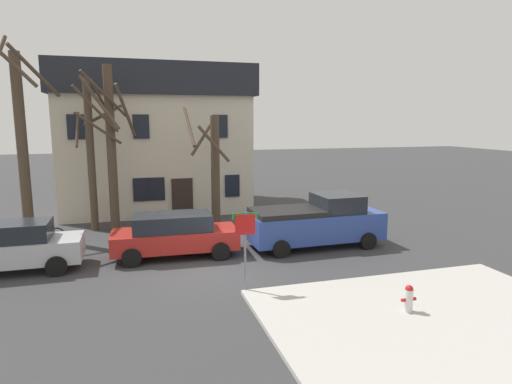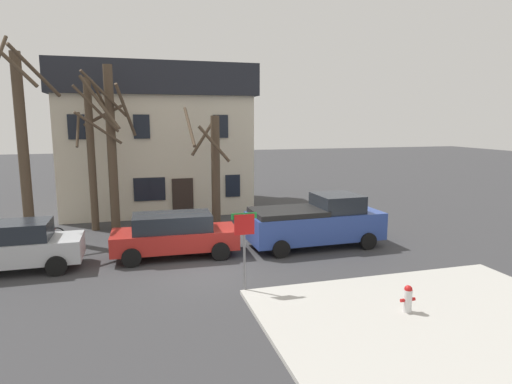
{
  "view_description": "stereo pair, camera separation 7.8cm",
  "coord_description": "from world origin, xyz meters",
  "px_view_note": "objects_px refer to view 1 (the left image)",
  "views": [
    {
      "loc": [
        -2.35,
        -13.96,
        5.09
      ],
      "look_at": [
        2.49,
        2.91,
        2.19
      ],
      "focal_mm": 30.32,
      "sensor_mm": 36.0,
      "label": 1
    },
    {
      "loc": [
        -2.28,
        -13.98,
        5.09
      ],
      "look_at": [
        2.49,
        2.91,
        2.19
      ],
      "focal_mm": 30.32,
      "sensor_mm": 36.0,
      "label": 2
    }
  ],
  "objects_px": {
    "tree_bare_end": "(213,167)",
    "bicycle_leaning": "(42,237)",
    "building_main": "(155,138)",
    "tree_bare_mid": "(92,148)",
    "pickup_truck_blue": "(316,222)",
    "fire_hydrant": "(409,298)",
    "street_sign_pole": "(245,237)",
    "tree_bare_far": "(111,145)",
    "car_red_wagon": "(175,234)",
    "tree_bare_near": "(21,138)",
    "car_silver_wagon": "(6,247)"
  },
  "relations": [
    {
      "from": "tree_bare_end",
      "to": "bicycle_leaning",
      "type": "distance_m",
      "value": 7.91
    },
    {
      "from": "building_main",
      "to": "tree_bare_mid",
      "type": "relative_size",
      "value": 1.47
    },
    {
      "from": "pickup_truck_blue",
      "to": "fire_hydrant",
      "type": "relative_size",
      "value": 7.55
    },
    {
      "from": "building_main",
      "to": "bicycle_leaning",
      "type": "xyz_separation_m",
      "value": [
        -5.06,
        -7.16,
        -3.75
      ]
    },
    {
      "from": "tree_bare_mid",
      "to": "fire_hydrant",
      "type": "height_order",
      "value": "tree_bare_mid"
    },
    {
      "from": "fire_hydrant",
      "to": "street_sign_pole",
      "type": "bearing_deg",
      "value": 144.85
    },
    {
      "from": "tree_bare_mid",
      "to": "bicycle_leaning",
      "type": "distance_m",
      "value": 4.45
    },
    {
      "from": "fire_hydrant",
      "to": "bicycle_leaning",
      "type": "height_order",
      "value": "bicycle_leaning"
    },
    {
      "from": "tree_bare_end",
      "to": "tree_bare_far",
      "type": "bearing_deg",
      "value": 172.09
    },
    {
      "from": "tree_bare_end",
      "to": "car_red_wagon",
      "type": "relative_size",
      "value": 1.22
    },
    {
      "from": "street_sign_pole",
      "to": "fire_hydrant",
      "type": "bearing_deg",
      "value": -35.15
    },
    {
      "from": "tree_bare_near",
      "to": "tree_bare_far",
      "type": "xyz_separation_m",
      "value": [
        3.6,
        0.33,
        -0.39
      ]
    },
    {
      "from": "tree_bare_near",
      "to": "tree_bare_end",
      "type": "distance_m",
      "value": 8.32
    },
    {
      "from": "car_silver_wagon",
      "to": "tree_bare_mid",
      "type": "bearing_deg",
      "value": 64.46
    },
    {
      "from": "tree_bare_mid",
      "to": "car_silver_wagon",
      "type": "xyz_separation_m",
      "value": [
        -2.46,
        -5.15,
        -2.95
      ]
    },
    {
      "from": "tree_bare_mid",
      "to": "fire_hydrant",
      "type": "distance_m",
      "value": 14.96
    },
    {
      "from": "tree_bare_far",
      "to": "pickup_truck_blue",
      "type": "height_order",
      "value": "tree_bare_far"
    },
    {
      "from": "car_silver_wagon",
      "to": "car_red_wagon",
      "type": "relative_size",
      "value": 1.01
    },
    {
      "from": "fire_hydrant",
      "to": "pickup_truck_blue",
      "type": "bearing_deg",
      "value": 87.52
    },
    {
      "from": "car_red_wagon",
      "to": "street_sign_pole",
      "type": "xyz_separation_m",
      "value": [
        1.67,
        -4.18,
        0.87
      ]
    },
    {
      "from": "tree_bare_far",
      "to": "tree_bare_end",
      "type": "height_order",
      "value": "tree_bare_far"
    },
    {
      "from": "building_main",
      "to": "fire_hydrant",
      "type": "relative_size",
      "value": 14.52
    },
    {
      "from": "building_main",
      "to": "car_silver_wagon",
      "type": "distance_m",
      "value": 12.18
    },
    {
      "from": "tree_bare_near",
      "to": "pickup_truck_blue",
      "type": "bearing_deg",
      "value": -21.79
    },
    {
      "from": "tree_bare_mid",
      "to": "street_sign_pole",
      "type": "height_order",
      "value": "tree_bare_mid"
    },
    {
      "from": "tree_bare_near",
      "to": "car_silver_wagon",
      "type": "relative_size",
      "value": 1.85
    },
    {
      "from": "bicycle_leaning",
      "to": "tree_bare_end",
      "type": "bearing_deg",
      "value": 8.87
    },
    {
      "from": "building_main",
      "to": "street_sign_pole",
      "type": "height_order",
      "value": "building_main"
    },
    {
      "from": "car_silver_wagon",
      "to": "street_sign_pole",
      "type": "height_order",
      "value": "street_sign_pole"
    },
    {
      "from": "pickup_truck_blue",
      "to": "tree_bare_mid",
      "type": "bearing_deg",
      "value": 149.86
    },
    {
      "from": "tree_bare_near",
      "to": "pickup_truck_blue",
      "type": "xyz_separation_m",
      "value": [
        11.61,
        -4.64,
        -3.35
      ]
    },
    {
      "from": "building_main",
      "to": "tree_bare_near",
      "type": "relative_size",
      "value": 1.2
    },
    {
      "from": "tree_bare_near",
      "to": "tree_bare_mid",
      "type": "distance_m",
      "value": 2.84
    },
    {
      "from": "building_main",
      "to": "tree_bare_mid",
      "type": "xyz_separation_m",
      "value": [
        -3.1,
        -5.19,
        -0.27
      ]
    },
    {
      "from": "building_main",
      "to": "tree_bare_end",
      "type": "distance_m",
      "value": 6.55
    },
    {
      "from": "tree_bare_mid",
      "to": "tree_bare_end",
      "type": "distance_m",
      "value": 5.58
    },
    {
      "from": "street_sign_pole",
      "to": "tree_bare_mid",
      "type": "bearing_deg",
      "value": 117.82
    },
    {
      "from": "tree_bare_end",
      "to": "tree_bare_mid",
      "type": "bearing_deg",
      "value": 171.49
    },
    {
      "from": "pickup_truck_blue",
      "to": "fire_hydrant",
      "type": "bearing_deg",
      "value": -92.48
    },
    {
      "from": "building_main",
      "to": "pickup_truck_blue",
      "type": "distance_m",
      "value": 12.23
    },
    {
      "from": "car_silver_wagon",
      "to": "tree_bare_far",
      "type": "bearing_deg",
      "value": 56.27
    },
    {
      "from": "building_main",
      "to": "pickup_truck_blue",
      "type": "relative_size",
      "value": 1.92
    },
    {
      "from": "tree_bare_mid",
      "to": "car_silver_wagon",
      "type": "relative_size",
      "value": 1.51
    },
    {
      "from": "building_main",
      "to": "tree_bare_far",
      "type": "relative_size",
      "value": 1.4
    },
    {
      "from": "street_sign_pole",
      "to": "tree_bare_near",
      "type": "bearing_deg",
      "value": 131.22
    },
    {
      "from": "bicycle_leaning",
      "to": "street_sign_pole",
      "type": "bearing_deg",
      "value": -46.63
    },
    {
      "from": "tree_bare_mid",
      "to": "tree_bare_far",
      "type": "bearing_deg",
      "value": -11.67
    },
    {
      "from": "bicycle_leaning",
      "to": "tree_bare_near",
      "type": "bearing_deg",
      "value": 118.32
    },
    {
      "from": "tree_bare_near",
      "to": "car_red_wagon",
      "type": "distance_m",
      "value": 8.19
    },
    {
      "from": "tree_bare_end",
      "to": "car_red_wagon",
      "type": "distance_m",
      "value": 5.17
    }
  ]
}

